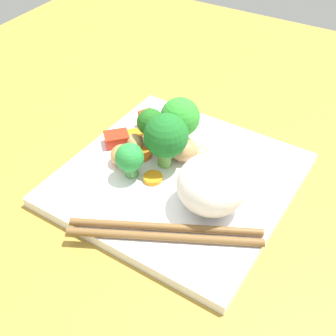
# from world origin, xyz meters

# --- Properties ---
(ground_plane) EXTENTS (1.10, 1.10, 0.02)m
(ground_plane) POSITION_xyz_m (0.00, 0.00, -0.01)
(ground_plane) COLOR olive
(square_plate) EXTENTS (0.28, 0.28, 0.01)m
(square_plate) POSITION_xyz_m (0.00, 0.00, 0.01)
(square_plate) COLOR white
(square_plate) RESTS_ON ground_plane
(rice_mound) EXTENTS (0.11, 0.11, 0.07)m
(rice_mound) POSITION_xyz_m (0.06, -0.03, 0.05)
(rice_mound) COLOR white
(rice_mound) RESTS_ON square_plate
(broccoli_floret_0) EXTENTS (0.04, 0.04, 0.05)m
(broccoli_floret_0) POSITION_xyz_m (-0.06, 0.04, 0.05)
(broccoli_floret_0) COLOR #60933B
(broccoli_floret_0) RESTS_ON square_plate
(broccoli_floret_1) EXTENTS (0.05, 0.05, 0.07)m
(broccoli_floret_1) POSITION_xyz_m (-0.03, 0.05, 0.06)
(broccoli_floret_1) COLOR #539C47
(broccoli_floret_1) RESTS_ON square_plate
(broccoli_floret_2) EXTENTS (0.06, 0.06, 0.07)m
(broccoli_floret_2) POSITION_xyz_m (-0.02, 0.01, 0.06)
(broccoli_floret_2) COLOR #6DA94A
(broccoli_floret_2) RESTS_ON square_plate
(broccoli_floret_3) EXTENTS (0.03, 0.03, 0.05)m
(broccoli_floret_3) POSITION_xyz_m (-0.05, -0.03, 0.04)
(broccoli_floret_3) COLOR #51974C
(broccoli_floret_3) RESTS_ON square_plate
(carrot_slice_0) EXTENTS (0.04, 0.04, 0.01)m
(carrot_slice_0) POSITION_xyz_m (-0.09, 0.04, 0.02)
(carrot_slice_0) COLOR orange
(carrot_slice_0) RESTS_ON square_plate
(carrot_slice_1) EXTENTS (0.04, 0.04, 0.00)m
(carrot_slice_1) POSITION_xyz_m (-0.06, 0.01, 0.02)
(carrot_slice_1) COLOR orange
(carrot_slice_1) RESTS_ON square_plate
(carrot_slice_2) EXTENTS (0.03, 0.03, 0.01)m
(carrot_slice_2) POSITION_xyz_m (-0.05, 0.03, 0.02)
(carrot_slice_2) COLOR orange
(carrot_slice_2) RESTS_ON square_plate
(carrot_slice_3) EXTENTS (0.04, 0.04, 0.01)m
(carrot_slice_3) POSITION_xyz_m (-0.05, 0.05, 0.02)
(carrot_slice_3) COLOR orange
(carrot_slice_3) RESTS_ON square_plate
(carrot_slice_4) EXTENTS (0.03, 0.03, 0.01)m
(carrot_slice_4) POSITION_xyz_m (-0.07, 0.06, 0.02)
(carrot_slice_4) COLOR orange
(carrot_slice_4) RESTS_ON square_plate
(carrot_slice_5) EXTENTS (0.03, 0.03, 0.01)m
(carrot_slice_5) POSITION_xyz_m (-0.02, -0.02, 0.02)
(carrot_slice_5) COLOR orange
(carrot_slice_5) RESTS_ON square_plate
(pepper_chunk_0) EXTENTS (0.03, 0.03, 0.02)m
(pepper_chunk_0) POSITION_xyz_m (-0.09, 0.07, 0.02)
(pepper_chunk_0) COLOR red
(pepper_chunk_0) RESTS_ON square_plate
(pepper_chunk_1) EXTENTS (0.04, 0.04, 0.02)m
(pepper_chunk_1) POSITION_xyz_m (-0.10, 0.01, 0.02)
(pepper_chunk_1) COLOR red
(pepper_chunk_1) RESTS_ON square_plate
(chicken_piece_0) EXTENTS (0.04, 0.04, 0.02)m
(chicken_piece_0) POSITION_xyz_m (-0.07, -0.01, 0.03)
(chicken_piece_0) COLOR #BB8449
(chicken_piece_0) RESTS_ON square_plate
(chicken_piece_1) EXTENTS (0.03, 0.03, 0.02)m
(chicken_piece_1) POSITION_xyz_m (0.01, 0.04, 0.02)
(chicken_piece_1) COLOR #DBB068
(chicken_piece_1) RESTS_ON square_plate
(chicken_piece_2) EXTENTS (0.03, 0.03, 0.02)m
(chicken_piece_2) POSITION_xyz_m (-0.08, 0.02, 0.02)
(chicken_piece_2) COLOR tan
(chicken_piece_2) RESTS_ON square_plate
(chicken_piece_3) EXTENTS (0.03, 0.03, 0.02)m
(chicken_piece_3) POSITION_xyz_m (-0.05, 0.07, 0.02)
(chicken_piece_3) COLOR tan
(chicken_piece_3) RESTS_ON square_plate
(chicken_piece_4) EXTENTS (0.04, 0.04, 0.03)m
(chicken_piece_4) POSITION_xyz_m (-0.01, 0.03, 0.03)
(chicken_piece_4) COLOR #AF8050
(chicken_piece_4) RESTS_ON square_plate
(chopstick_pair) EXTENTS (0.20, 0.11, 0.01)m
(chopstick_pair) POSITION_xyz_m (0.03, -0.09, 0.02)
(chopstick_pair) COLOR brown
(chopstick_pair) RESTS_ON square_plate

